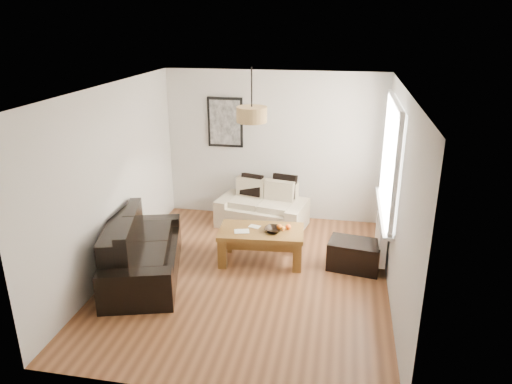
% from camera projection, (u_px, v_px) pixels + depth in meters
% --- Properties ---
extents(floor, '(4.50, 4.50, 0.00)m').
position_uv_depth(floor, '(248.00, 277.00, 6.66)').
color(floor, brown).
rests_on(floor, ground).
extents(ceiling, '(3.80, 4.50, 0.00)m').
position_uv_depth(ceiling, '(247.00, 89.00, 5.76)').
color(ceiling, white).
rests_on(ceiling, floor).
extents(wall_back, '(3.80, 0.04, 2.60)m').
position_uv_depth(wall_back, '(274.00, 147.00, 8.28)').
color(wall_back, silver).
rests_on(wall_back, floor).
extents(wall_front, '(3.80, 0.04, 2.60)m').
position_uv_depth(wall_front, '(195.00, 276.00, 4.13)').
color(wall_front, silver).
rests_on(wall_front, floor).
extents(wall_left, '(0.04, 4.50, 2.60)m').
position_uv_depth(wall_left, '(112.00, 181.00, 6.54)').
color(wall_left, silver).
rests_on(wall_left, floor).
extents(wall_right, '(0.04, 4.50, 2.60)m').
position_uv_depth(wall_right, '(398.00, 199.00, 5.88)').
color(wall_right, silver).
rests_on(wall_right, floor).
extents(window_bay, '(0.14, 1.90, 1.60)m').
position_uv_depth(window_bay, '(392.00, 158.00, 6.52)').
color(window_bay, white).
rests_on(window_bay, wall_right).
extents(radiator, '(0.10, 0.90, 0.52)m').
position_uv_depth(radiator, '(381.00, 238.00, 6.95)').
color(radiator, white).
rests_on(radiator, wall_right).
extents(poster, '(0.62, 0.04, 0.87)m').
position_uv_depth(poster, '(225.00, 122.00, 8.27)').
color(poster, black).
rests_on(poster, wall_back).
extents(pendant_shade, '(0.40, 0.40, 0.20)m').
position_uv_depth(pendant_shade, '(252.00, 114.00, 6.17)').
color(pendant_shade, tan).
rests_on(pendant_shade, ceiling).
extents(loveseat_cream, '(1.61, 1.08, 0.74)m').
position_uv_depth(loveseat_cream, '(262.00, 206.00, 8.19)').
color(loveseat_cream, '#B8AE94').
rests_on(loveseat_cream, floor).
extents(sofa_leather, '(1.41, 2.07, 0.82)m').
position_uv_depth(sofa_leather, '(143.00, 250.00, 6.55)').
color(sofa_leather, black).
rests_on(sofa_leather, floor).
extents(coffee_table, '(1.28, 0.77, 0.50)m').
position_uv_depth(coffee_table, '(261.00, 245.00, 7.02)').
color(coffee_table, brown).
rests_on(coffee_table, floor).
extents(ottoman, '(0.79, 0.57, 0.42)m').
position_uv_depth(ottoman, '(354.00, 255.00, 6.83)').
color(ottoman, black).
rests_on(ottoman, floor).
extents(cushion_left, '(0.40, 0.21, 0.38)m').
position_uv_depth(cushion_left, '(252.00, 185.00, 8.29)').
color(cushion_left, black).
rests_on(cushion_left, loveseat_cream).
extents(cushion_right, '(0.43, 0.20, 0.41)m').
position_uv_depth(cushion_right, '(284.00, 186.00, 8.19)').
color(cushion_right, black).
rests_on(cushion_right, loveseat_cream).
extents(fruit_bowl, '(0.32, 0.32, 0.07)m').
position_uv_depth(fruit_bowl, '(274.00, 230.00, 6.86)').
color(fruit_bowl, black).
rests_on(fruit_bowl, coffee_table).
extents(orange_a, '(0.08, 0.08, 0.08)m').
position_uv_depth(orange_a, '(283.00, 228.00, 6.88)').
color(orange_a, orange).
rests_on(orange_a, fruit_bowl).
extents(orange_b, '(0.10, 0.10, 0.08)m').
position_uv_depth(orange_b, '(288.00, 227.00, 6.94)').
color(orange_b, '#FF6015').
rests_on(orange_b, fruit_bowl).
extents(orange_c, '(0.09, 0.09, 0.08)m').
position_uv_depth(orange_c, '(279.00, 227.00, 6.93)').
color(orange_c, orange).
rests_on(orange_c, fruit_bowl).
extents(papers, '(0.25, 0.20, 0.01)m').
position_uv_depth(papers, '(242.00, 231.00, 6.88)').
color(papers, silver).
rests_on(papers, coffee_table).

